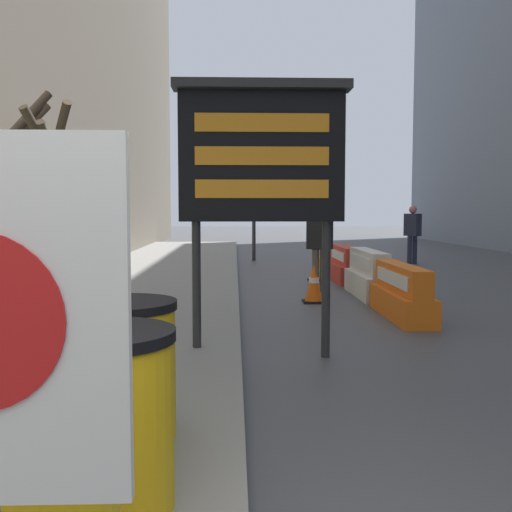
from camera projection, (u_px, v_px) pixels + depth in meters
name	position (u px, v px, depth m)	size (l,w,h in m)	color
bare_tree	(28.00, 194.00, 9.76)	(1.86, 1.76, 3.66)	#4C3D2D
barrel_drum_middle	(100.00, 419.00, 3.13)	(0.80, 0.80, 0.95)	yellow
barrel_drum_back	(120.00, 369.00, 4.12)	(0.80, 0.80, 0.95)	yellow
message_board	(262.00, 156.00, 6.72)	(1.97, 0.36, 3.12)	#28282B
jersey_barrier_orange_far	(402.00, 294.00, 9.44)	(0.52, 2.20, 0.84)	orange
jersey_barrier_white	(368.00, 276.00, 11.79)	(0.56, 2.16, 0.91)	silver
jersey_barrier_red_striped	(345.00, 266.00, 14.26)	(0.59, 2.03, 0.83)	red
jersey_barrier_orange_near	(330.00, 259.00, 16.57)	(0.52, 1.70, 0.76)	orange
traffic_cone_near	(314.00, 284.00, 10.96)	(0.40, 0.40, 0.72)	black
traffic_cone_mid	(315.00, 269.00, 14.32)	(0.33, 0.33, 0.59)	black
traffic_cone_far	(324.00, 255.00, 18.08)	(0.40, 0.40, 0.71)	black
traffic_light_near_curb	(254.00, 163.00, 19.76)	(0.28, 0.45, 4.53)	#2D2D30
pedestrian_worker	(320.00, 240.00, 12.41)	(0.56, 0.51, 1.83)	#514C42
pedestrian_passerby	(413.00, 230.00, 18.82)	(0.52, 0.56, 1.83)	#23283D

